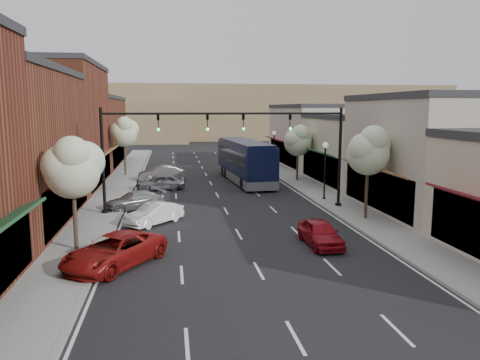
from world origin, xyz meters
name	(u,v)px	position (x,y,z in m)	size (l,w,h in m)	color
ground	(244,244)	(0.00, 0.00, 0.00)	(160.00, 160.00, 0.00)	black
sidewalk_left	(117,187)	(-8.40, 18.50, 0.07)	(2.80, 73.00, 0.15)	gray
sidewalk_right	(302,183)	(8.40, 18.50, 0.07)	(2.80, 73.00, 0.15)	gray
curb_left	(133,187)	(-7.00, 18.50, 0.07)	(0.25, 73.00, 0.17)	gray
curb_right	(288,183)	(7.00, 18.50, 0.07)	(0.25, 73.00, 0.17)	gray
bldg_left_midfar	(47,126)	(-14.24, 20.00, 5.40)	(10.14, 14.10, 10.90)	brown
bldg_left_far	(82,131)	(-14.22, 36.00, 4.16)	(10.14, 18.10, 8.40)	brown
bldg_right_midnear	(432,154)	(13.72, 6.00, 3.91)	(9.14, 12.10, 7.90)	#BEB1A2
bldg_right_midfar	(360,150)	(13.70, 18.00, 3.17)	(9.14, 12.10, 6.40)	beige
bldg_right_far	(314,136)	(13.71, 32.00, 3.66)	(9.14, 16.10, 7.40)	#BEB1A2
hill_far	(185,112)	(0.00, 90.00, 6.00)	(120.00, 30.00, 12.00)	#7A6647
hill_near	(65,123)	(-25.00, 78.00, 4.00)	(50.00, 20.00, 8.00)	#7A6647
signal_mast_right	(307,142)	(5.62, 8.00, 4.62)	(8.22, 0.46, 7.00)	black
signal_mast_left	(140,144)	(-5.62, 8.00, 4.62)	(8.22, 0.46, 7.00)	black
tree_right_near	(369,150)	(8.35, 3.94, 4.45)	(2.85, 2.65, 5.95)	#47382B
tree_right_far	(298,140)	(8.35, 19.94, 3.99)	(2.85, 2.65, 5.43)	#47382B
tree_left_near	(73,166)	(-8.25, -0.06, 4.22)	(2.85, 2.65, 5.69)	#47382B
tree_left_far	(124,131)	(-8.25, 25.94, 4.60)	(2.85, 2.65, 6.13)	#47382B
lamp_post_near	(325,161)	(7.80, 10.50, 3.01)	(0.44, 0.44, 4.44)	black
lamp_post_far	(274,144)	(7.80, 28.00, 3.01)	(0.44, 0.44, 4.44)	black
coach_bus	(245,161)	(3.29, 20.48, 2.02)	(3.80, 12.94, 3.90)	black
red_hatchback	(320,233)	(3.81, -0.73, 0.66)	(1.55, 3.86, 1.32)	maroon
parked_car_a	(114,251)	(-6.20, -2.51, 0.72)	(2.39, 5.18, 1.44)	maroon
parked_car_b	(154,214)	(-4.71, 5.01, 0.64)	(1.36, 3.90, 1.29)	white
parked_car_c	(135,200)	(-6.20, 9.51, 0.62)	(1.74, 4.27, 1.24)	gray
parked_car_d	(160,182)	(-4.58, 17.00, 0.69)	(1.64, 4.07, 1.39)	slate
parked_car_e	(162,173)	(-4.55, 22.21, 0.73)	(1.54, 4.42, 1.45)	gray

